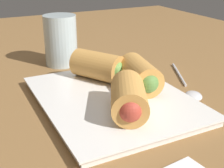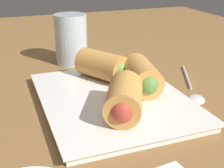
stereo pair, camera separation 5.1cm
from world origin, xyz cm
name	(u,v)px [view 1 (the left image)]	position (x,y,z in cm)	size (l,w,h in cm)	color
table_surface	(121,104)	(0.00, 0.00, 1.00)	(180.00, 140.00, 2.00)	olive
serving_plate	(112,99)	(-0.69, 2.08, 2.76)	(30.34, 23.73, 1.50)	white
roll_front_left	(100,66)	(7.13, 0.77, 6.17)	(11.07, 9.51, 5.33)	#D19347
roll_front_right	(141,75)	(-0.58, -3.68, 6.17)	(10.98, 7.04, 5.33)	#D19347
roll_back_left	(129,99)	(-8.08, 2.98, 6.17)	(11.07, 9.10, 5.33)	#D19347
spoon	(191,92)	(-3.93, -12.49, 2.60)	(19.21, 10.54, 1.34)	silver
drinking_glass	(61,40)	(23.46, 3.15, 7.74)	(7.47, 7.47, 11.49)	silver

